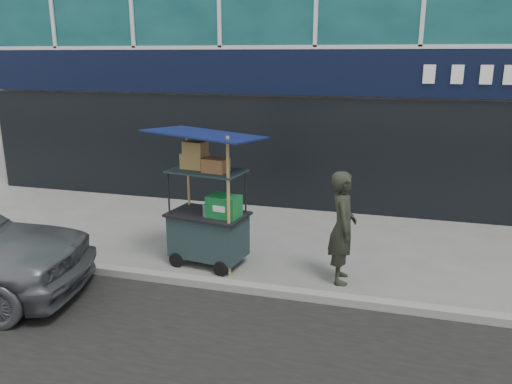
% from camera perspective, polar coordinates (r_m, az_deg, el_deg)
% --- Properties ---
extents(ground, '(80.00, 80.00, 0.00)m').
position_cam_1_polar(ground, '(7.35, 1.11, -10.86)').
color(ground, '#62615D').
rests_on(ground, ground).
extents(curb, '(80.00, 0.18, 0.12)m').
position_cam_1_polar(curb, '(7.15, 0.71, -11.12)').
color(curb, gray).
rests_on(curb, ground).
extents(vendor_cart, '(1.78, 1.40, 2.19)m').
position_cam_1_polar(vendor_cart, '(7.90, -5.43, -2.99)').
color(vendor_cart, '#1B2B2E').
rests_on(vendor_cart, ground).
extents(vendor_man, '(0.48, 0.66, 1.67)m').
position_cam_1_polar(vendor_man, '(7.36, 9.86, -4.00)').
color(vendor_man, black).
rests_on(vendor_man, ground).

